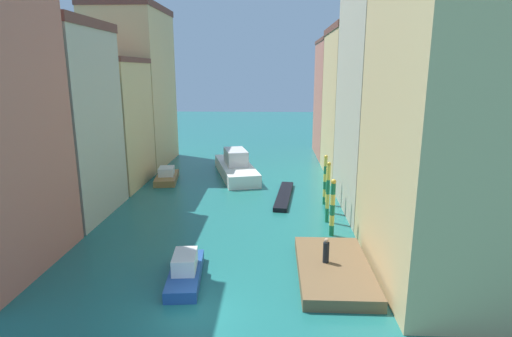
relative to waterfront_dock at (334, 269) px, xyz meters
name	(u,v)px	position (x,y,z in m)	size (l,w,h in m)	color
ground_plane	(238,182)	(-7.28, 20.15, -0.33)	(154.00, 154.00, 0.00)	#1E6B66
building_left_1	(53,121)	(-20.85, 9.51, 7.32)	(8.07, 9.03, 15.27)	#BCB299
building_left_2	(102,123)	(-20.85, 18.76, 6.05)	(8.07, 8.99, 12.76)	#DBB77A
building_left_3	(134,87)	(-20.85, 28.93, 9.18)	(8.07, 11.24, 18.99)	#DBB77A
building_right_0	(458,130)	(6.29, 0.36, 8.06)	(8.07, 12.06, 16.77)	#DBB77A
building_right_1	(396,88)	(6.29, 12.25, 9.77)	(8.07, 11.75, 20.19)	#BCB299
building_right_2	(364,103)	(6.29, 23.82, 7.73)	(8.07, 11.51, 16.10)	#DBB77A
building_right_3	(347,99)	(6.29, 35.10, 7.47)	(8.07, 11.05, 15.59)	#C6705B
waterfront_dock	(334,269)	(0.00, 0.00, 0.00)	(4.08, 7.83, 0.67)	brown
person_on_dock	(326,251)	(-0.45, 0.23, 1.02)	(0.36, 0.36, 1.49)	black
mooring_pole_0	(332,207)	(0.65, 5.92, 1.81)	(0.37, 0.37, 4.17)	#197247
mooring_pole_1	(328,192)	(0.66, 8.60, 2.12)	(0.30, 0.30, 4.80)	#197247
mooring_pole_2	(328,189)	(0.95, 10.87, 1.68)	(0.39, 0.39, 3.91)	#197247
mooring_pole_3	(325,179)	(0.98, 13.04, 1.93)	(0.32, 0.32, 4.44)	#197247
vaporetto_white	(236,167)	(-7.74, 22.78, 0.67)	(6.10, 11.84, 3.00)	white
gondola_black	(284,196)	(-2.52, 14.81, -0.14)	(2.09, 8.56, 0.38)	black
motorboat_0	(185,270)	(-8.43, -0.94, 0.23)	(2.19, 5.32, 1.57)	#234C93
motorboat_1	(167,176)	(-14.91, 20.18, 0.20)	(2.85, 5.57, 1.52)	olive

